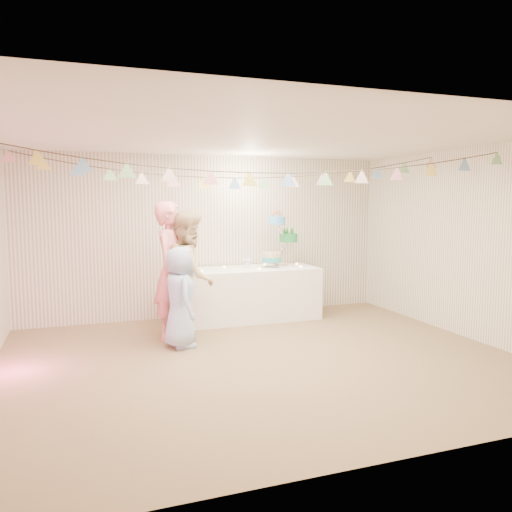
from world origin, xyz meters
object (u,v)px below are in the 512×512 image
object	(u,v)px
person_adult_a	(172,270)
person_adult_b	(189,275)
table	(249,294)
cake_stand	(280,245)
person_child	(180,297)

from	to	relation	value
person_adult_a	person_adult_b	xyz separation A→B (m)	(0.22, -0.09, -0.07)
table	person_adult_a	world-z (taller)	person_adult_a
cake_stand	person_adult_b	world-z (taller)	person_adult_b
person_child	person_adult_b	bearing A→B (deg)	-33.49
person_child	cake_stand	bearing A→B (deg)	-61.90
person_child	person_adult_a	bearing A→B (deg)	-2.52
person_adult_b	table	bearing A→B (deg)	-38.84
cake_stand	person_adult_a	distance (m)	2.04
person_adult_a	person_child	size ratio (longest dim) A/B	1.44
cake_stand	person_adult_a	xyz separation A→B (m)	(-1.89, -0.75, -0.23)
person_adult_a	person_child	bearing A→B (deg)	-147.94
person_adult_b	person_child	size ratio (longest dim) A/B	1.34
table	cake_stand	size ratio (longest dim) A/B	2.60
cake_stand	person_adult_b	distance (m)	1.89
table	person_adult_a	size ratio (longest dim) A/B	1.16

